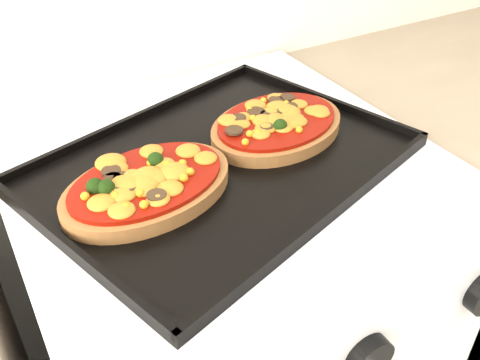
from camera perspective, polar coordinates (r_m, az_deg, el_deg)
stove at (r=1.09m, az=-1.25°, el=-18.20°), size 0.60×0.60×0.91m
control_panel at (r=0.62m, az=13.05°, el=-16.29°), size 0.60×0.02×0.09m
knob_center at (r=0.61m, az=13.63°, el=-17.90°), size 0.05×0.02×0.05m
baking_tray at (r=0.74m, az=-1.94°, el=2.08°), size 0.58×0.49×0.02m
pizza_left at (r=0.68m, az=-9.86°, el=-0.41°), size 0.25×0.19×0.03m
pizza_right at (r=0.80m, az=3.96°, el=6.01°), size 0.25×0.21×0.03m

